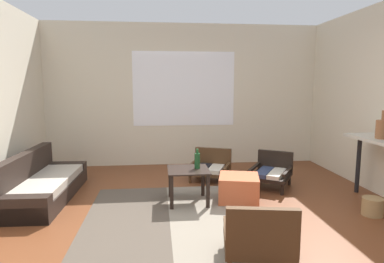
# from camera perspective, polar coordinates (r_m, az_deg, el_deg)

# --- Properties ---
(ground_plane) EXTENTS (7.80, 7.80, 0.00)m
(ground_plane) POSITION_cam_1_polar(r_m,az_deg,el_deg) (3.75, 2.55, -16.41)
(ground_plane) COLOR brown
(far_wall_with_window) EXTENTS (5.60, 0.13, 2.70)m
(far_wall_with_window) POSITION_cam_1_polar(r_m,az_deg,el_deg) (6.46, -1.43, 6.27)
(far_wall_with_window) COLOR beige
(far_wall_with_window) RESTS_ON ground
(area_rug) EXTENTS (1.96, 2.22, 0.01)m
(area_rug) POSITION_cam_1_polar(r_m,az_deg,el_deg) (4.06, -3.94, -14.41)
(area_rug) COLOR #4C4238
(area_rug) RESTS_ON ground
(couch) EXTENTS (0.73, 1.83, 0.64)m
(couch) POSITION_cam_1_polar(r_m,az_deg,el_deg) (5.01, -24.53, -8.34)
(couch) COLOR black
(couch) RESTS_ON ground
(coffee_table) EXTENTS (0.54, 0.54, 0.46)m
(coffee_table) POSITION_cam_1_polar(r_m,az_deg,el_deg) (4.39, -0.67, -7.75)
(coffee_table) COLOR black
(coffee_table) RESTS_ON ground
(armchair_by_window) EXTENTS (0.78, 0.75, 0.49)m
(armchair_by_window) POSITION_cam_1_polar(r_m,az_deg,el_deg) (5.50, 3.26, -5.98)
(armchair_by_window) COLOR #472D19
(armchair_by_window) RESTS_ON ground
(armchair_striped_foreground) EXTENTS (0.68, 0.67, 0.59)m
(armchair_striped_foreground) POSITION_cam_1_polar(r_m,az_deg,el_deg) (3.03, 11.47, -17.53)
(armchair_striped_foreground) COLOR #472D19
(armchair_striped_foreground) RESTS_ON ground
(armchair_corner) EXTENTS (0.80, 0.82, 0.52)m
(armchair_corner) POSITION_cam_1_polar(r_m,az_deg,el_deg) (5.24, 13.60, -6.59)
(armchair_corner) COLOR black
(armchair_corner) RESTS_ON ground
(ottoman_orange) EXTENTS (0.63, 0.63, 0.35)m
(ottoman_orange) POSITION_cam_1_polar(r_m,az_deg,el_deg) (4.55, 8.06, -9.67)
(ottoman_orange) COLOR #BC5633
(ottoman_orange) RESTS_ON ground
(clay_vase) EXTENTS (0.19, 0.19, 0.36)m
(clay_vase) POSITION_cam_1_polar(r_m,az_deg,el_deg) (4.88, 30.13, 0.44)
(clay_vase) COLOR #935B38
(clay_vase) RESTS_ON console_shelf
(glass_bottle) EXTENTS (0.07, 0.07, 0.26)m
(glass_bottle) POSITION_cam_1_polar(r_m,az_deg,el_deg) (4.38, 0.91, -4.98)
(glass_bottle) COLOR #194723
(glass_bottle) RESTS_ON coffee_table
(wicker_basket) EXTENTS (0.24, 0.24, 0.21)m
(wicker_basket) POSITION_cam_1_polar(r_m,az_deg,el_deg) (4.60, 28.67, -11.29)
(wicker_basket) COLOR #9E7A4C
(wicker_basket) RESTS_ON ground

